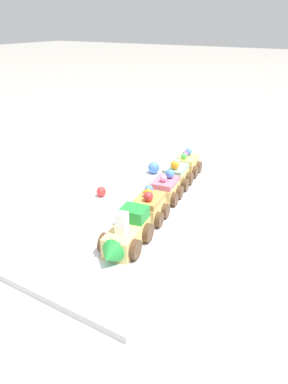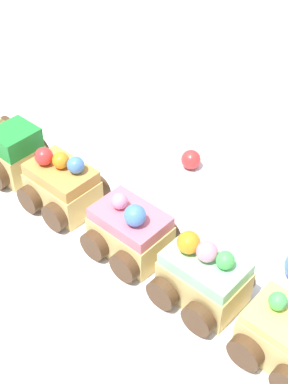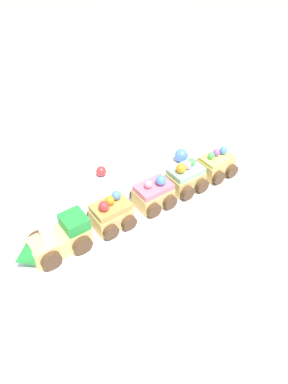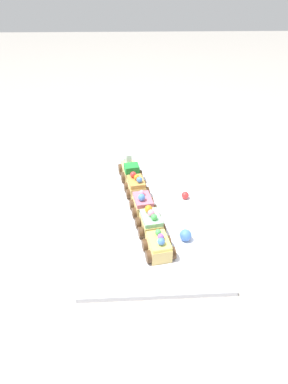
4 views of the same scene
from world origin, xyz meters
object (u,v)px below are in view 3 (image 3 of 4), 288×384
at_px(cake_car_mint, 186,178).
at_px(cake_car_caramel, 111,214).
at_px(cake_car_strawberry, 153,195).
at_px(cake_car_lemon, 216,165).
at_px(gumball_red, 101,171).
at_px(gumball_blue, 181,155).
at_px(cake_train_locomotive, 55,242).

bearing_deg(cake_car_mint, cake_car_caramel, 0.02).
bearing_deg(cake_car_mint, cake_car_strawberry, 0.26).
xyz_separation_m(cake_car_caramel, cake_car_strawberry, (-0.09, -0.02, -0.00)).
xyz_separation_m(cake_car_mint, cake_car_lemon, (-0.08, -0.01, -0.00)).
height_order(cake_car_strawberry, cake_car_lemon, cake_car_strawberry).
relative_size(cake_car_strawberry, gumball_red, 3.50).
bearing_deg(gumball_red, gumball_blue, 170.70).
bearing_deg(cake_car_mint, cake_train_locomotive, 0.02).
bearing_deg(cake_car_strawberry, cake_car_mint, -179.74).
bearing_deg(cake_train_locomotive, gumball_blue, -167.27).
relative_size(cake_car_caramel, cake_car_strawberry, 1.00).
bearing_deg(gumball_blue, cake_car_strawberry, 39.44).
distance_m(cake_car_caramel, gumball_red, 0.15).
relative_size(cake_train_locomotive, cake_car_lemon, 1.74).
distance_m(cake_train_locomotive, cake_car_lemon, 0.38).
bearing_deg(cake_car_caramel, cake_train_locomotive, 0.02).
bearing_deg(cake_car_strawberry, gumball_blue, -150.32).
height_order(cake_car_strawberry, cake_car_mint, same).
height_order(cake_train_locomotive, gumball_blue, cake_train_locomotive).
bearing_deg(gumball_blue, cake_car_caramel, 28.24).
xyz_separation_m(cake_train_locomotive, cake_car_strawberry, (-0.20, -0.03, 0.00)).
xyz_separation_m(cake_car_strawberry, cake_car_mint, (-0.08, -0.01, 0.00)).
height_order(cake_car_caramel, gumball_blue, cake_car_caramel).
bearing_deg(cake_car_caramel, gumball_red, -113.33).
xyz_separation_m(cake_car_mint, gumball_blue, (-0.04, -0.09, -0.01)).
bearing_deg(cake_car_lemon, cake_train_locomotive, 0.02).
xyz_separation_m(cake_train_locomotive, cake_car_mint, (-0.29, -0.05, 0.00)).
height_order(cake_car_caramel, cake_car_strawberry, same).
bearing_deg(cake_car_strawberry, cake_car_caramel, -0.19).
height_order(cake_car_lemon, gumball_red, cake_car_lemon).
relative_size(cake_car_mint, cake_car_lemon, 1.00).
height_order(cake_train_locomotive, cake_car_mint, cake_train_locomotive).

